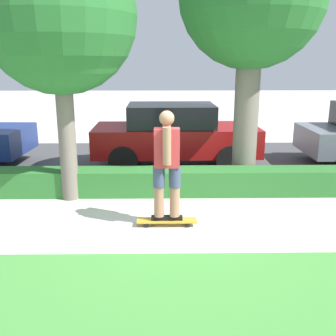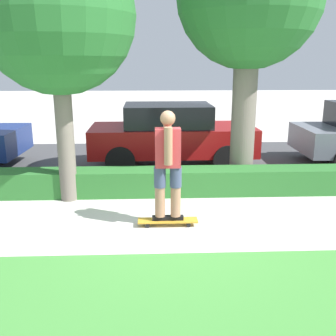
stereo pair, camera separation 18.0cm
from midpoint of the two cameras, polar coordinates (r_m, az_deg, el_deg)
The scene contains 7 objects.
ground_plane at distance 6.56m, azimuth -0.41°, elevation -8.31°, with size 60.00×60.00×0.00m, color beige.
street_asphalt at distance 10.54m, azimuth -1.21°, elevation 0.91°, with size 18.58×5.00×0.01m.
hedge_row at distance 7.97m, azimuth -0.81°, elevation -1.98°, with size 18.58×0.60×0.52m.
skateboard at distance 6.54m, azimuth -0.82°, elevation -7.66°, with size 0.99×0.24×0.09m.
skater_person at distance 6.22m, azimuth -0.86°, elevation 0.67°, with size 0.51×0.46×1.80m.
tree_near at distance 7.59m, azimuth -16.53°, elevation 20.31°, with size 2.77×2.77×4.78m.
parked_car_middle at distance 9.97m, azimuth -0.04°, elevation 4.93°, with size 4.12×1.78×1.58m.
Camera 2 is at (-0.30, -6.00, 2.63)m, focal length 42.00 mm.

